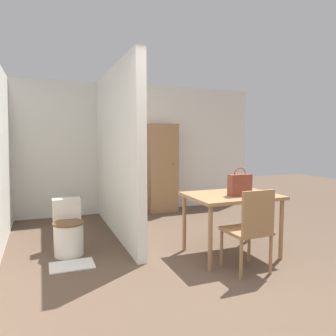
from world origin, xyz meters
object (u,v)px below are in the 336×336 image
wooden_chair (250,227)px  handbag (240,185)px  dining_table (231,201)px  wooden_cabinet (162,168)px  toilet (68,231)px

wooden_chair → handbag: size_ratio=2.71×
dining_table → wooden_cabinet: bearing=89.2°
dining_table → wooden_chair: (-0.11, -0.55, -0.18)m
handbag → wooden_chair: bearing=-108.7°
dining_table → wooden_chair: 0.59m
wooden_chair → wooden_cabinet: bearing=86.2°
toilet → handbag: bearing=-25.0°
wooden_chair → wooden_cabinet: 3.19m
dining_table → wooden_cabinet: 2.62m
wooden_cabinet → wooden_chair: bearing=-92.6°
wooden_chair → toilet: wooden_chair is taller
dining_table → handbag: handbag is taller
wooden_chair → handbag: handbag is taller
wooden_chair → handbag: 0.61m
wooden_chair → dining_table: bearing=77.7°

